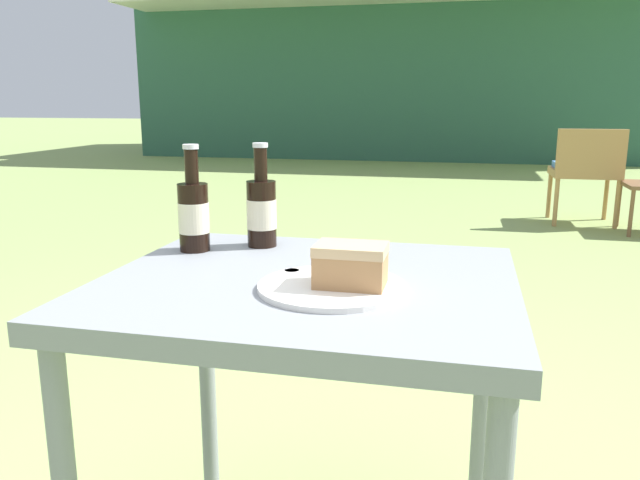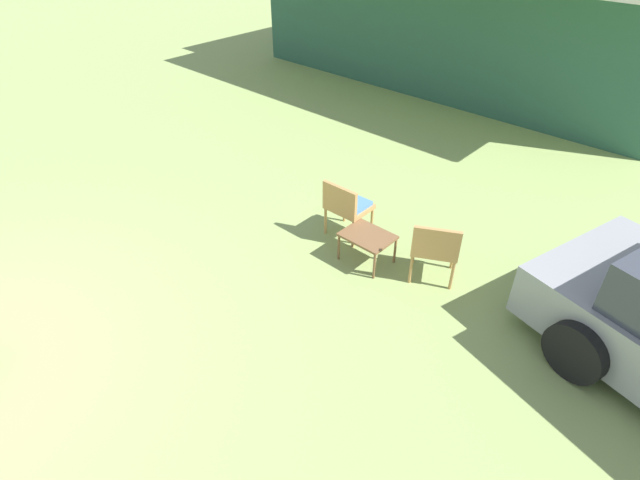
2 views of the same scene
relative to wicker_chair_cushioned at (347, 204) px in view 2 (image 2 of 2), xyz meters
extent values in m
cube|color=#2D5B47|center=(-2.24, 6.87, 1.09)|extent=(9.10, 3.68, 3.14)
cylinder|color=black|center=(3.05, -0.31, -0.18)|extent=(0.63, 0.35, 0.60)
cylinder|color=#B2844C|center=(0.23, 0.25, -0.28)|extent=(0.04, 0.04, 0.40)
cylinder|color=#B2844C|center=(-0.24, 0.25, -0.28)|extent=(0.04, 0.04, 0.40)
cylinder|color=#B2844C|center=(0.24, -0.14, -0.28)|extent=(0.04, 0.04, 0.40)
cylinder|color=#B2844C|center=(-0.23, -0.15, -0.28)|extent=(0.04, 0.04, 0.40)
cube|color=#B2844C|center=(0.00, 0.05, -0.05)|extent=(0.53, 0.46, 0.06)
cube|color=#B2844C|center=(0.00, -0.15, 0.15)|extent=(0.52, 0.06, 0.34)
cube|color=#4C7FB7|center=(0.00, 0.05, 0.00)|extent=(0.48, 0.39, 0.05)
cylinder|color=#B2844C|center=(1.40, 0.34, -0.28)|extent=(0.04, 0.04, 0.40)
cylinder|color=#B2844C|center=(0.99, 0.11, -0.28)|extent=(0.04, 0.04, 0.40)
cylinder|color=#B2844C|center=(1.58, -0.01, -0.28)|extent=(0.04, 0.04, 0.40)
cylinder|color=#B2844C|center=(1.17, -0.23, -0.28)|extent=(0.04, 0.04, 0.40)
cube|color=#B2844C|center=(1.28, 0.05, -0.05)|extent=(0.67, 0.64, 0.06)
cube|color=#B2844C|center=(1.38, -0.12, 0.15)|extent=(0.48, 0.29, 0.34)
cube|color=brown|center=(0.54, -0.25, -0.10)|extent=(0.60, 0.46, 0.03)
cylinder|color=brown|center=(0.27, -0.46, -0.30)|extent=(0.03, 0.03, 0.36)
cylinder|color=brown|center=(0.82, -0.46, -0.30)|extent=(0.03, 0.03, 0.36)
cylinder|color=brown|center=(0.27, -0.04, -0.30)|extent=(0.03, 0.03, 0.36)
cylinder|color=brown|center=(0.82, -0.04, -0.30)|extent=(0.03, 0.03, 0.36)
camera|label=1|loc=(-0.97, -5.50, 0.55)|focal=35.00mm
camera|label=2|loc=(3.43, -4.23, 3.35)|focal=28.00mm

